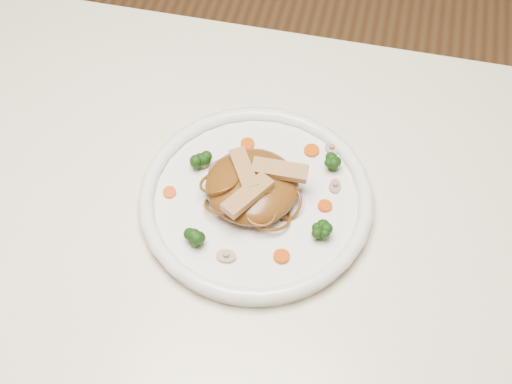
# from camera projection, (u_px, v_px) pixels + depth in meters

# --- Properties ---
(table) EXTENTS (1.20, 0.80, 0.75)m
(table) POSITION_uv_depth(u_px,v_px,m) (201.00, 274.00, 0.93)
(table) COLOR beige
(table) RESTS_ON ground
(plate) EXTENTS (0.38, 0.38, 0.02)m
(plate) POSITION_uv_depth(u_px,v_px,m) (256.00, 202.00, 0.87)
(plate) COLOR white
(plate) RESTS_ON table
(noodle_mound) EXTENTS (0.12, 0.12, 0.04)m
(noodle_mound) POSITION_uv_depth(u_px,v_px,m) (252.00, 186.00, 0.85)
(noodle_mound) COLOR brown
(noodle_mound) RESTS_ON plate
(chicken_a) EXTENTS (0.07, 0.02, 0.01)m
(chicken_a) POSITION_uv_depth(u_px,v_px,m) (280.00, 170.00, 0.84)
(chicken_a) COLOR tan
(chicken_a) RESTS_ON noodle_mound
(chicken_b) EXTENTS (0.05, 0.07, 0.01)m
(chicken_b) POSITION_uv_depth(u_px,v_px,m) (244.00, 169.00, 0.84)
(chicken_b) COLOR tan
(chicken_b) RESTS_ON noodle_mound
(chicken_c) EXTENTS (0.06, 0.07, 0.01)m
(chicken_c) POSITION_uv_depth(u_px,v_px,m) (248.00, 195.00, 0.81)
(chicken_c) COLOR tan
(chicken_c) RESTS_ON noodle_mound
(broccoli_0) EXTENTS (0.03, 0.03, 0.03)m
(broccoli_0) POSITION_uv_depth(u_px,v_px,m) (334.00, 162.00, 0.88)
(broccoli_0) COLOR #13360B
(broccoli_0) RESTS_ON plate
(broccoli_1) EXTENTS (0.03, 0.03, 0.03)m
(broccoli_1) POSITION_uv_depth(u_px,v_px,m) (201.00, 159.00, 0.88)
(broccoli_1) COLOR #13360B
(broccoli_1) RESTS_ON plate
(broccoli_2) EXTENTS (0.03, 0.03, 0.03)m
(broccoli_2) POSITION_uv_depth(u_px,v_px,m) (194.00, 237.00, 0.81)
(broccoli_2) COLOR #13360B
(broccoli_2) RESTS_ON plate
(broccoli_3) EXTENTS (0.03, 0.03, 0.03)m
(broccoli_3) POSITION_uv_depth(u_px,v_px,m) (322.00, 231.00, 0.82)
(broccoli_3) COLOR #13360B
(broccoli_3) RESTS_ON plate
(carrot_0) EXTENTS (0.03, 0.03, 0.00)m
(carrot_0) POSITION_uv_depth(u_px,v_px,m) (312.00, 151.00, 0.90)
(carrot_0) COLOR #D85407
(carrot_0) RESTS_ON plate
(carrot_1) EXTENTS (0.02, 0.02, 0.00)m
(carrot_1) POSITION_uv_depth(u_px,v_px,m) (170.00, 192.00, 0.86)
(carrot_1) COLOR #D85407
(carrot_1) RESTS_ON plate
(carrot_2) EXTENTS (0.02, 0.02, 0.00)m
(carrot_2) POSITION_uv_depth(u_px,v_px,m) (325.00, 206.00, 0.85)
(carrot_2) COLOR #D85407
(carrot_2) RESTS_ON plate
(carrot_3) EXTENTS (0.02, 0.02, 0.00)m
(carrot_3) POSITION_uv_depth(u_px,v_px,m) (248.00, 144.00, 0.91)
(carrot_3) COLOR #D85407
(carrot_3) RESTS_ON plate
(carrot_4) EXTENTS (0.03, 0.03, 0.00)m
(carrot_4) POSITION_uv_depth(u_px,v_px,m) (282.00, 256.00, 0.81)
(carrot_4) COLOR #D85407
(carrot_4) RESTS_ON plate
(mushroom_0) EXTENTS (0.03, 0.03, 0.01)m
(mushroom_0) POSITION_uv_depth(u_px,v_px,m) (226.00, 256.00, 0.81)
(mushroom_0) COLOR tan
(mushroom_0) RESTS_ON plate
(mushroom_1) EXTENTS (0.02, 0.02, 0.01)m
(mushroom_1) POSITION_uv_depth(u_px,v_px,m) (335.00, 186.00, 0.87)
(mushroom_1) COLOR tan
(mushroom_1) RESTS_ON plate
(mushroom_2) EXTENTS (0.03, 0.03, 0.01)m
(mushroom_2) POSITION_uv_depth(u_px,v_px,m) (200.00, 162.00, 0.89)
(mushroom_2) COLOR tan
(mushroom_2) RESTS_ON plate
(mushroom_3) EXTENTS (0.03, 0.03, 0.01)m
(mushroom_3) POSITION_uv_depth(u_px,v_px,m) (331.00, 149.00, 0.90)
(mushroom_3) COLOR tan
(mushroom_3) RESTS_ON plate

